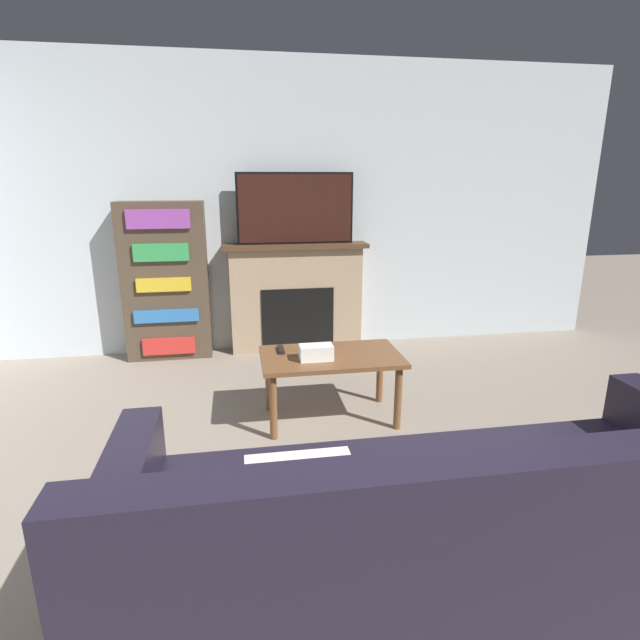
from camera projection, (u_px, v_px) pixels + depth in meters
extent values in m
cube|color=silver|center=(285.00, 210.00, 4.74)|extent=(6.48, 0.06, 2.70)
cube|color=tan|center=(296.00, 299.00, 4.85)|extent=(1.26, 0.22, 1.00)
cube|color=black|center=(298.00, 317.00, 4.78)|extent=(0.69, 0.01, 0.55)
cube|color=#4C331E|center=(296.00, 246.00, 4.69)|extent=(1.36, 0.28, 0.04)
cube|color=black|center=(295.00, 209.00, 4.60)|extent=(1.08, 0.03, 0.65)
cube|color=#331914|center=(296.00, 209.00, 4.58)|extent=(1.04, 0.01, 0.61)
cube|color=black|center=(437.00, 548.00, 1.98)|extent=(2.48, 1.00, 0.45)
cube|color=black|center=(502.00, 521.00, 1.46)|extent=(2.48, 0.16, 0.43)
cube|color=black|center=(128.00, 558.00, 1.76)|extent=(0.16, 1.00, 0.69)
cube|color=silver|center=(300.00, 498.00, 1.70)|extent=(0.36, 0.14, 0.28)
cube|color=brown|center=(331.00, 357.00, 3.40)|extent=(0.95, 0.55, 0.03)
cylinder|color=brown|center=(273.00, 407.00, 3.20)|extent=(0.05, 0.05, 0.45)
cylinder|color=brown|center=(398.00, 398.00, 3.33)|extent=(0.05, 0.05, 0.45)
cylinder|color=brown|center=(269.00, 381.00, 3.61)|extent=(0.05, 0.05, 0.45)
cylinder|color=brown|center=(380.00, 374.00, 3.74)|extent=(0.05, 0.05, 0.45)
cube|color=white|center=(316.00, 352.00, 3.30)|extent=(0.22, 0.12, 0.10)
cube|color=black|center=(281.00, 350.00, 3.47)|extent=(0.04, 0.15, 0.02)
cube|color=#4C3D2D|center=(166.00, 282.00, 4.58)|extent=(0.76, 0.26, 1.44)
cube|color=red|center=(169.00, 346.00, 4.60)|extent=(0.47, 0.03, 0.15)
cube|color=#2D70B7|center=(167.00, 316.00, 4.52)|extent=(0.57, 0.03, 0.11)
cube|color=gold|center=(164.00, 285.00, 4.45)|extent=(0.47, 0.03, 0.12)
cube|color=green|center=(161.00, 253.00, 4.37)|extent=(0.47, 0.03, 0.15)
cube|color=purple|center=(158.00, 219.00, 4.29)|extent=(0.53, 0.03, 0.17)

